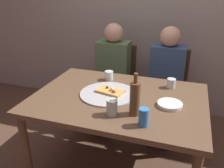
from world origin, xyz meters
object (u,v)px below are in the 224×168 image
wine_bottle (135,98)px  guest_in_beanie (166,79)px  dining_table (119,105)px  plate_stack (170,104)px  tumbler_near (171,83)px  pizza_slice_last (110,91)px  guest_in_sweater (111,72)px  chair_right (166,84)px  tumbler_far (112,107)px  chair_left (115,78)px  pizza_tray (108,94)px  wine_glass (109,76)px  soda_can (144,117)px

wine_bottle → guest_in_beanie: guest_in_beanie is taller
dining_table → plate_stack: (0.40, -0.03, 0.09)m
wine_bottle → tumbler_near: size_ratio=3.74×
pizza_slice_last → guest_in_sweater: size_ratio=0.21×
dining_table → chair_right: size_ratio=1.51×
tumbler_near → chair_right: size_ratio=0.09×
tumbler_near → guest_in_beanie: size_ratio=0.07×
tumbler_far → tumbler_near: bearing=60.1°
plate_stack → guest_in_sweater: bearing=133.1°
chair_left → pizza_tray: bearing=104.1°
wine_glass → chair_left: bearing=102.2°
chair_left → chair_right: same height
guest_in_sweater → guest_in_beanie: 0.61m
guest_in_beanie → pizza_tray: bearing=61.9°
chair_left → chair_right: bearing=-180.0°
wine_glass → wine_bottle: bearing=-55.3°
wine_glass → pizza_tray: bearing=-72.2°
wine_glass → dining_table: bearing=-58.5°
wine_bottle → wine_glass: bearing=124.7°
dining_table → tumbler_near: tumbler_near is taller
soda_can → plate_stack: size_ratio=0.66×
guest_in_beanie → tumbler_near: bearing=101.3°
tumbler_far → plate_stack: (0.37, 0.25, -0.05)m
wine_glass → tumbler_far: bearing=-69.1°
tumbler_far → wine_bottle: bearing=20.7°
soda_can → plate_stack: bearing=67.0°
wine_glass → guest_in_sweater: bearing=106.3°
pizza_tray → chair_right: (0.39, 0.88, -0.23)m
pizza_tray → wine_glass: 0.31m
wine_glass → guest_in_beanie: 0.66m
wine_bottle → guest_in_beanie: size_ratio=0.26×
chair_left → tumbler_near: bearing=140.1°
wine_bottle → tumbler_near: (0.20, 0.54, -0.08)m
wine_bottle → plate_stack: 0.32m
soda_can → guest_in_sweater: guest_in_sweater is taller
dining_table → pizza_slice_last: pizza_slice_last is taller
dining_table → wine_bottle: (0.18, -0.23, 0.20)m
plate_stack → guest_in_beanie: size_ratio=0.16×
tumbler_near → plate_stack: (0.03, -0.34, -0.03)m
pizza_slice_last → chair_right: 0.97m
dining_table → wine_glass: wine_glass is taller
dining_table → guest_in_beanie: bearing=68.4°
dining_table → pizza_tray: 0.13m
chair_left → guest_in_sweater: guest_in_sweater is taller
dining_table → wine_bottle: wine_bottle is taller
dining_table → tumbler_far: (0.04, -0.28, 0.14)m
dining_table → chair_right: (0.29, 0.89, -0.14)m
tumbler_far → guest_in_beanie: size_ratio=0.10×
pizza_slice_last → tumbler_far: bearing=-69.3°
pizza_slice_last → tumbler_far: (0.12, -0.31, 0.03)m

